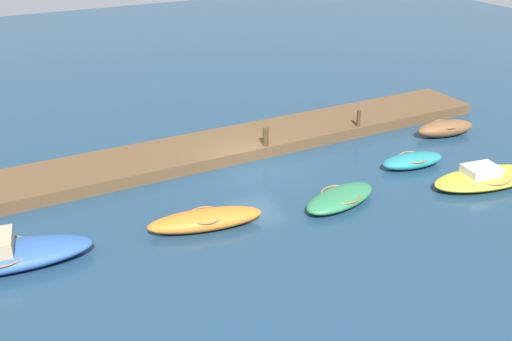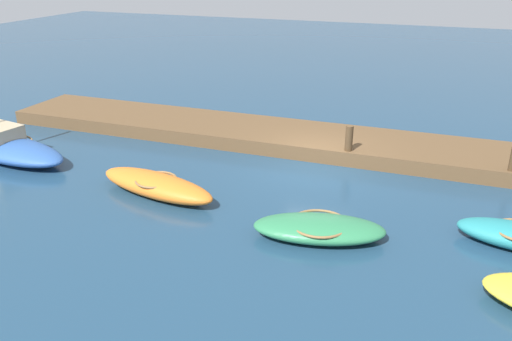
% 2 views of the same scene
% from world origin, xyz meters
% --- Properties ---
extents(ground_plane, '(84.00, 84.00, 0.00)m').
position_xyz_m(ground_plane, '(0.00, 0.00, 0.00)').
color(ground_plane, navy).
extents(dock_platform, '(27.53, 3.29, 0.54)m').
position_xyz_m(dock_platform, '(0.00, -2.06, 0.27)').
color(dock_platform, brown).
rests_on(dock_platform, ground_plane).
extents(rowboat_orange, '(4.42, 2.06, 0.69)m').
position_xyz_m(rowboat_orange, '(4.05, 3.99, 0.35)').
color(rowboat_orange, orange).
rests_on(rowboat_orange, ground_plane).
extents(motorboat_yellow, '(5.19, 2.61, 0.89)m').
position_xyz_m(motorboat_yellow, '(-7.76, 6.24, 0.34)').
color(motorboat_yellow, gold).
rests_on(motorboat_yellow, ground_plane).
extents(rowboat_green, '(3.75, 2.29, 0.57)m').
position_xyz_m(rowboat_green, '(-1.35, 4.82, 0.29)').
color(rowboat_green, '#2D7A4C').
rests_on(rowboat_green, ground_plane).
extents(dinghy_brown, '(3.27, 1.65, 0.80)m').
position_xyz_m(dinghy_brown, '(-10.20, 1.35, 0.41)').
color(dinghy_brown, brown).
rests_on(dinghy_brown, ground_plane).
extents(rowboat_teal, '(3.14, 1.57, 0.61)m').
position_xyz_m(rowboat_teal, '(-6.25, 3.45, 0.31)').
color(rowboat_teal, teal).
rests_on(rowboat_teal, ground_plane).
extents(mooring_post_west, '(0.20, 0.20, 0.82)m').
position_xyz_m(mooring_post_west, '(-6.29, -0.67, 0.95)').
color(mooring_post_west, '#47331E').
rests_on(mooring_post_west, dock_platform).
extents(mooring_post_mid_west, '(0.27, 0.27, 0.92)m').
position_xyz_m(mooring_post_mid_west, '(-1.01, -0.67, 1.00)').
color(mooring_post_mid_west, '#47331E').
rests_on(mooring_post_mid_west, dock_platform).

